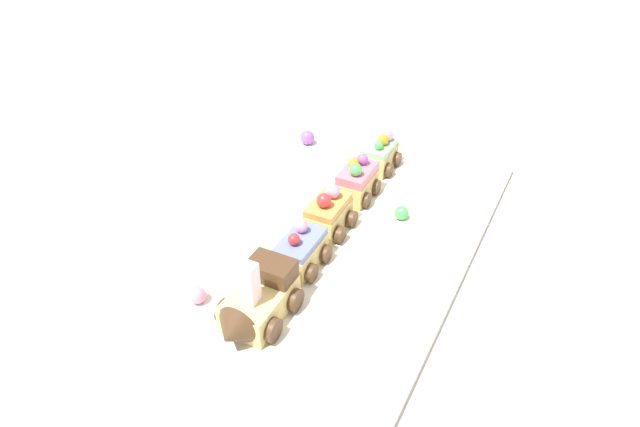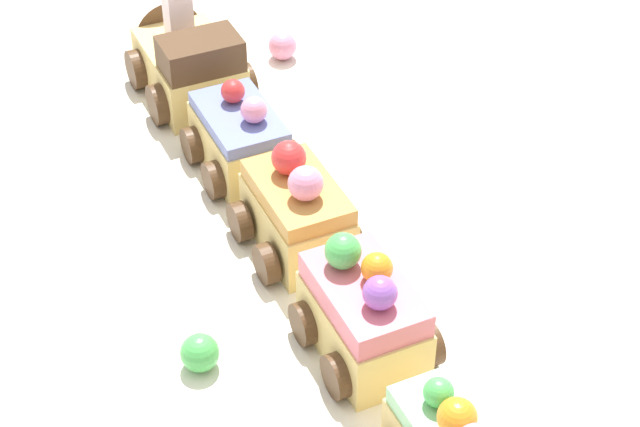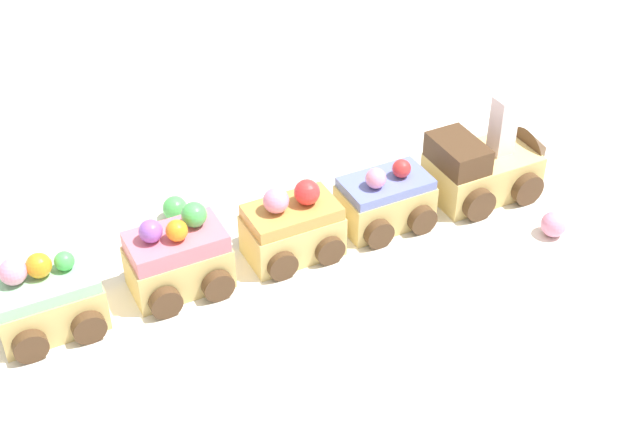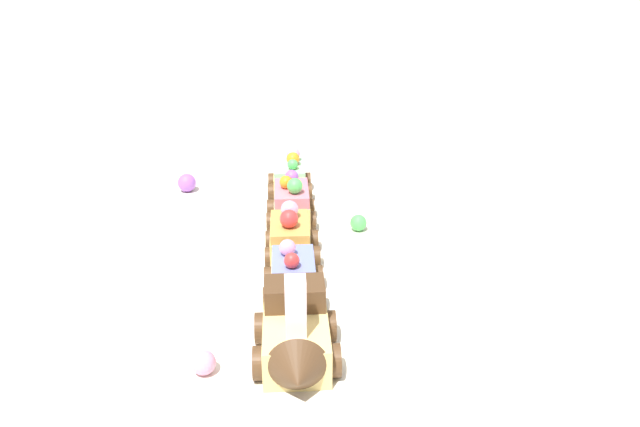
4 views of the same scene
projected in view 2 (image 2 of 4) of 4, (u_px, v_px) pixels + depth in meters
The scene contains 8 objects.
ground_plane at pixel (291, 246), 0.70m from camera, with size 10.00×10.00×0.00m, color beige.
display_board at pixel (291, 239), 0.69m from camera, with size 0.67×0.42×0.01m, color white.
cake_train_locomotive at pixel (185, 58), 0.80m from camera, with size 0.12×0.08×0.09m.
cake_car_blueberry at pixel (240, 140), 0.73m from camera, with size 0.08×0.07×0.06m.
cake_car_caramel at pixel (294, 214), 0.66m from camera, with size 0.08×0.07×0.07m.
cake_car_strawberry at pixel (366, 315), 0.59m from camera, with size 0.08×0.07×0.07m.
gumball_green at pixel (200, 353), 0.59m from camera, with size 0.02×0.02×0.02m, color #4CBC56.
gumball_pink at pixel (283, 46), 0.85m from camera, with size 0.02×0.02×0.02m, color pink.
Camera 2 is at (-0.49, 0.18, 0.46)m, focal length 60.00 mm.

